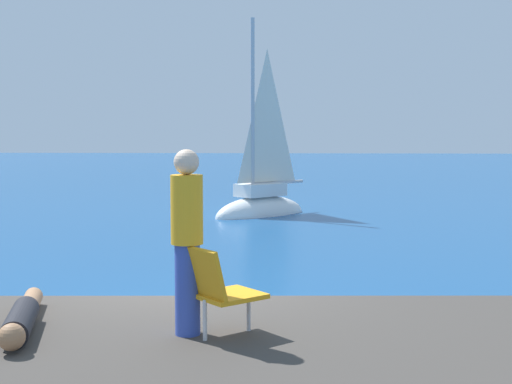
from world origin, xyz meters
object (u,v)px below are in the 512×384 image
beach_chair (219,287)px  sailboat_near (261,204)px  person_sunbather (22,318)px  person_standing (187,237)px

beach_chair → sailboat_near: bearing=50.1°
person_sunbather → person_standing: person_standing is taller
person_standing → beach_chair: size_ratio=2.03×
sailboat_near → person_sunbather: sailboat_near is taller
person_sunbather → person_standing: (1.49, -0.03, 0.75)m
sailboat_near → person_standing: sailboat_near is taller
sailboat_near → person_sunbather: size_ratio=3.91×
beach_chair → person_sunbather: bearing=135.2°
person_sunbather → person_standing: 1.67m
person_sunbather → sailboat_near: bearing=-19.7°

